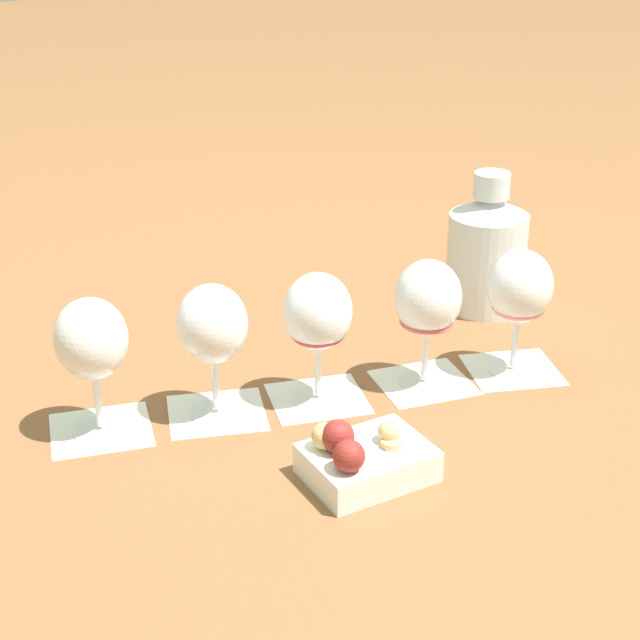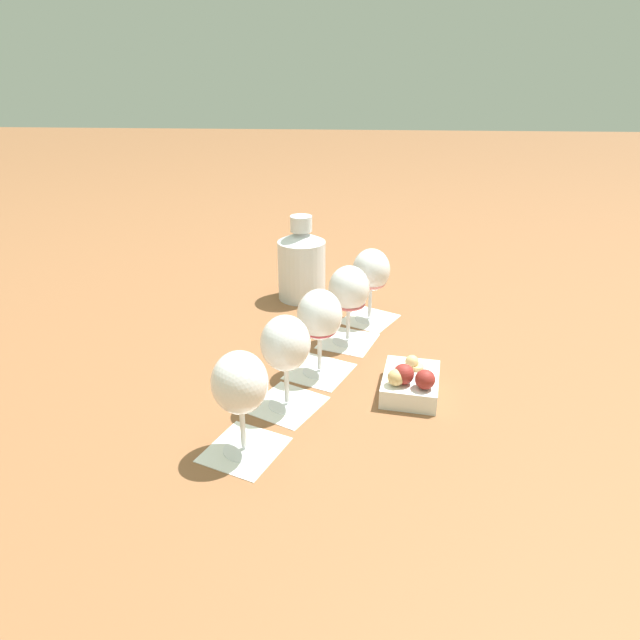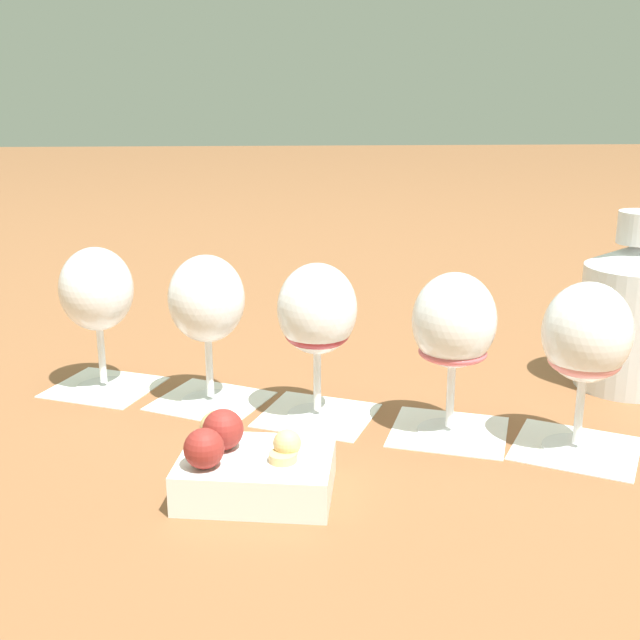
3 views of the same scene
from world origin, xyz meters
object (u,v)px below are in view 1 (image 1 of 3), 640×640
wine_glass_1 (428,303)px  wine_glass_2 (317,318)px  wine_glass_3 (213,330)px  snack_dish (363,458)px  wine_glass_0 (520,292)px  ceramic_vase (487,251)px  wine_glass_4 (92,345)px

wine_glass_1 → wine_glass_2: 0.14m
wine_glass_3 → snack_dish: size_ratio=1.14×
wine_glass_0 → ceramic_vase: (-0.12, -0.16, -0.02)m
wine_glass_1 → wine_glass_3: same height
wine_glass_0 → wine_glass_1: bearing=-22.1°
ceramic_vase → snack_dish: ceramic_vase is taller
wine_glass_1 → wine_glass_3: size_ratio=1.00×
wine_glass_2 → wine_glass_4: same height
wine_glass_3 → wine_glass_4: bearing=-21.6°
wine_glass_0 → wine_glass_1: (0.11, -0.05, 0.00)m
ceramic_vase → snack_dish: size_ratio=1.43×
wine_glass_3 → ceramic_vase: ceramic_vase is taller
wine_glass_3 → wine_glass_2: bearing=156.7°
wine_glass_4 → snack_dish: 0.33m
wine_glass_4 → wine_glass_1: bearing=158.4°
wine_glass_0 → wine_glass_2: same height
wine_glass_0 → wine_glass_1: same height
wine_glass_2 → wine_glass_3: size_ratio=1.00×
wine_glass_0 → wine_glass_4: bearing=-21.7°
wine_glass_1 → wine_glass_4: (0.37, -0.15, -0.00)m
wine_glass_4 → snack_dish: bearing=123.8°
wine_glass_1 → snack_dish: size_ratio=1.14×
wine_glass_4 → snack_dish: (-0.18, 0.26, -0.09)m
wine_glass_4 → wine_glass_3: bearing=158.4°
wine_glass_2 → snack_dish: wine_glass_2 is taller
wine_glass_0 → wine_glass_3: 0.39m
wine_glass_1 → wine_glass_2: size_ratio=1.00×
wine_glass_2 → snack_dish: 0.20m
snack_dish → wine_glass_3: bearing=-77.1°
wine_glass_1 → wine_glass_4: size_ratio=1.00×
wine_glass_1 → snack_dish: 0.24m
ceramic_vase → wine_glass_0: bearing=54.1°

